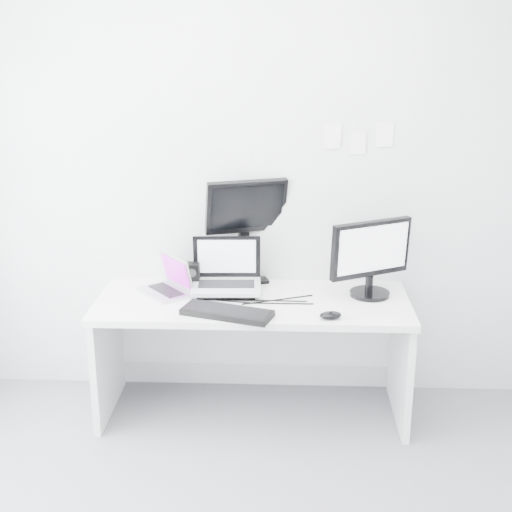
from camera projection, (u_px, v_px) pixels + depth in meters
The scene contains 12 objects.
back_wall at pixel (255, 181), 4.18m from camera, with size 3.60×3.60×0.00m, color silver.
desk at pixel (253, 357), 4.15m from camera, with size 1.80×0.70×0.73m, color white.
macbook at pixel (164, 275), 4.09m from camera, with size 0.31×0.23×0.23m, color silver.
speaker at pixel (193, 276), 4.20m from camera, with size 0.08×0.08×0.16m, color black.
dell_laptop at pixel (226, 267), 4.07m from camera, with size 0.40×0.31×0.33m, color silver.
rear_monitor at pixel (245, 230), 4.24m from camera, with size 0.49×0.18×0.66m, color black.
samsung_monitor at pixel (372, 258), 4.03m from camera, with size 0.51×0.23×0.47m, color black.
keyboard at pixel (227, 313), 3.81m from camera, with size 0.49×0.18×0.03m, color black.
mouse at pixel (330, 315), 3.77m from camera, with size 0.12×0.08×0.04m, color black.
wall_note_0 at pixel (333, 136), 4.08m from camera, with size 0.10×0.00×0.14m, color white.
wall_note_1 at pixel (358, 143), 4.08m from camera, with size 0.09×0.00×0.13m, color white.
wall_note_2 at pixel (385, 135), 4.06m from camera, with size 0.10×0.00×0.14m, color white.
Camera 1 is at (0.18, -2.52, 2.20)m, focal length 49.32 mm.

